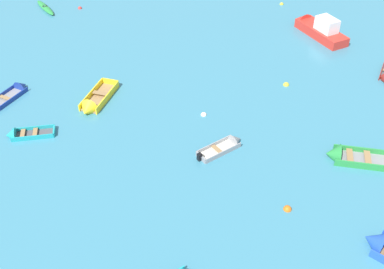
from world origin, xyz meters
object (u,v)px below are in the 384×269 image
Objects in this scene: rowboat_turquoise_far_left at (20,135)px; rowboat_grey_foreground_center at (228,145)px; rowboat_yellow_far_back at (93,104)px; rowboat_green_cluster_outer at (345,156)px; motor_launch_red_outer_left at (319,28)px; mooring_buoy_outer_edge at (204,115)px; mooring_buoy_far_field at (287,209)px; mooring_buoy_midfield at (281,4)px; kayak_green_near_camera at (45,8)px; mooring_buoy_near_foreground at (286,85)px; rowboat_deep_blue_far_right at (17,91)px; mooring_buoy_trailing at (80,8)px.

rowboat_turquoise_far_left and rowboat_grey_foreground_center have the same top height.
rowboat_yellow_far_back reaches higher than rowboat_turquoise_far_left.
rowboat_green_cluster_outer is at bearing -4.98° from rowboat_grey_foreground_center.
motor_launch_red_outer_left is at bearing 35.62° from rowboat_yellow_far_back.
mooring_buoy_outer_edge is at bearing 117.94° from rowboat_grey_foreground_center.
mooring_buoy_midfield is (1.46, 24.59, 0.00)m from mooring_buoy_far_field.
kayak_green_near_camera is 29.20m from mooring_buoy_far_field.
kayak_green_near_camera is 28.96m from rowboat_green_cluster_outer.
rowboat_turquoise_far_left is 26.00m from mooring_buoy_midfield.
rowboat_yellow_far_back reaches higher than mooring_buoy_near_foreground.
rowboat_grey_foreground_center is (14.00, -4.48, 0.01)m from rowboat_deep_blue_far_right.
mooring_buoy_outer_edge is (11.74, -14.90, 0.00)m from mooring_buoy_trailing.
motor_launch_red_outer_left is at bearing -9.67° from mooring_buoy_trailing.
rowboat_grey_foreground_center reaches higher than mooring_buoy_trailing.
rowboat_yellow_far_back is 12.88m from mooring_buoy_near_foreground.
rowboat_green_cluster_outer is at bearing -42.93° from mooring_buoy_trailing.
mooring_buoy_far_field is (3.00, -4.56, -0.14)m from rowboat_grey_foreground_center.
mooring_buoy_outer_edge is (-6.01, -17.12, 0.00)m from mooring_buoy_midfield.
kayak_green_near_camera is 16.08m from rowboat_yellow_far_back.
motor_launch_red_outer_left is at bearing -66.69° from mooring_buoy_midfield.
mooring_buoy_near_foreground is (15.94, 6.72, -0.13)m from rowboat_turquoise_far_left.
rowboat_grey_foreground_center reaches higher than mooring_buoy_far_field.
rowboat_yellow_far_back is 7.05m from mooring_buoy_outer_edge.
rowboat_grey_foreground_center is 0.71× the size of rowboat_green_cluster_outer.
kayak_green_near_camera is 20.65m from mooring_buoy_outer_edge.
kayak_green_near_camera is 9.12× the size of mooring_buoy_midfield.
rowboat_green_cluster_outer is 20.69m from mooring_buoy_midfield.
mooring_buoy_trailing is 17.88m from mooring_buoy_midfield.
rowboat_yellow_far_back is at bearing -144.38° from motor_launch_red_outer_left.
rowboat_turquoise_far_left reaches higher than mooring_buoy_midfield.
mooring_buoy_far_field is 8.74m from mooring_buoy_outer_edge.
kayak_green_near_camera is 22.73m from mooring_buoy_near_foreground.
rowboat_yellow_far_back is (-15.49, -11.10, -0.36)m from motor_launch_red_outer_left.
rowboat_deep_blue_far_right is 12.55m from mooring_buoy_outer_edge.
mooring_buoy_far_field is at bearing -101.65° from motor_launch_red_outer_left.
rowboat_yellow_far_back reaches higher than rowboat_deep_blue_far_right.
mooring_buoy_midfield is 18.14m from mooring_buoy_outer_edge.
mooring_buoy_outer_edge is (-5.37, -3.82, 0.00)m from mooring_buoy_near_foreground.
motor_launch_red_outer_left is (19.02, 14.36, 0.42)m from rowboat_turquoise_far_left.
rowboat_deep_blue_far_right is 19.25m from mooring_buoy_far_field.
rowboat_deep_blue_far_right is (-1.88, 4.47, 0.00)m from rowboat_turquoise_far_left.
rowboat_yellow_far_back is 15.53m from rowboat_green_cluster_outer.
rowboat_deep_blue_far_right is at bearing 167.40° from rowboat_yellow_far_back.
rowboat_yellow_far_back is at bearing 165.71° from rowboat_green_cluster_outer.
rowboat_yellow_far_back is (3.53, 3.26, 0.07)m from rowboat_turquoise_far_left.
kayak_green_near_camera is 7.54× the size of mooring_buoy_far_field.
rowboat_yellow_far_back is (-8.58, 3.27, 0.06)m from rowboat_grey_foreground_center.
mooring_buoy_far_field is at bearing -94.17° from mooring_buoy_near_foreground.
mooring_buoy_near_foreground is at bearing 85.83° from mooring_buoy_far_field.
rowboat_deep_blue_far_right is at bearing -93.08° from mooring_buoy_trailing.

